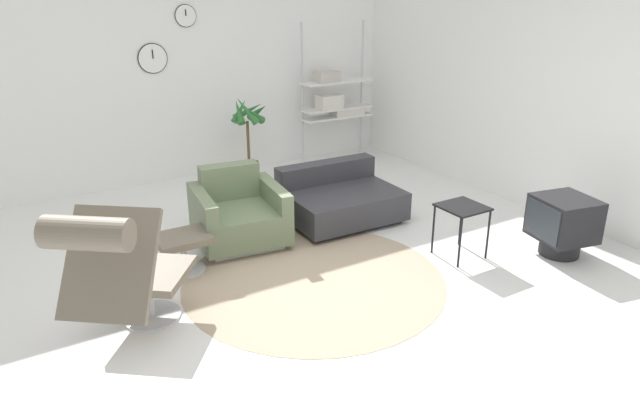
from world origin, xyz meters
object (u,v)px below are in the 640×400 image
lounge_chair (119,262)px  crt_television (563,224)px  potted_plant (249,139)px  shelf_unit (335,99)px  armchair_red (239,216)px  ottoman (183,245)px  couch_low (340,201)px  side_table (462,212)px

lounge_chair → crt_television: (3.85, -0.59, -0.35)m
potted_plant → lounge_chair: bearing=-127.9°
potted_plant → shelf_unit: bearing=10.3°
armchair_red → crt_television: bearing=150.4°
lounge_chair → ottoman: bearing=90.0°
potted_plant → shelf_unit: size_ratio=0.59×
couch_low → potted_plant: bearing=-79.0°
crt_television → potted_plant: size_ratio=0.51×
lounge_chair → crt_television: lounge_chair is taller
armchair_red → crt_television: armchair_red is taller
ottoman → shelf_unit: size_ratio=0.24×
couch_low → armchair_red: bearing=-0.6°
armchair_red → potted_plant: size_ratio=0.81×
lounge_chair → crt_television: 3.91m
armchair_red → shelf_unit: shelf_unit is taller
couch_low → side_table: couch_low is taller
ottoman → lounge_chair: bearing=-127.6°
armchair_red → shelf_unit: size_ratio=0.48×
lounge_chair → side_table: 3.03m
ottoman → armchair_red: bearing=26.4°
side_table → crt_television: size_ratio=0.86×
ottoman → shelf_unit: 3.82m
armchair_red → crt_television: (2.47, -1.84, 0.04)m
couch_low → side_table: 1.43m
side_table → shelf_unit: size_ratio=0.26×
armchair_red → couch_low: armchair_red is taller
couch_low → shelf_unit: 2.39m
lounge_chair → crt_television: bearing=29.0°
ottoman → armchair_red: 0.75m
side_table → potted_plant: (-0.76, 3.02, 0.13)m
crt_television → shelf_unit: bearing=13.1°
lounge_chair → couch_low: 2.85m
side_table → ottoman: bearing=155.8°
potted_plant → shelf_unit: shelf_unit is taller
armchair_red → shelf_unit: 3.09m
lounge_chair → potted_plant: (2.26, 2.90, -0.10)m
ottoman → armchair_red: (0.68, 0.34, 0.02)m
armchair_red → shelf_unit: bearing=-133.6°
ottoman → side_table: size_ratio=0.92×
crt_television → potted_plant: 3.84m
ottoman → couch_low: couch_low is taller
ottoman → crt_television: bearing=-25.6°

